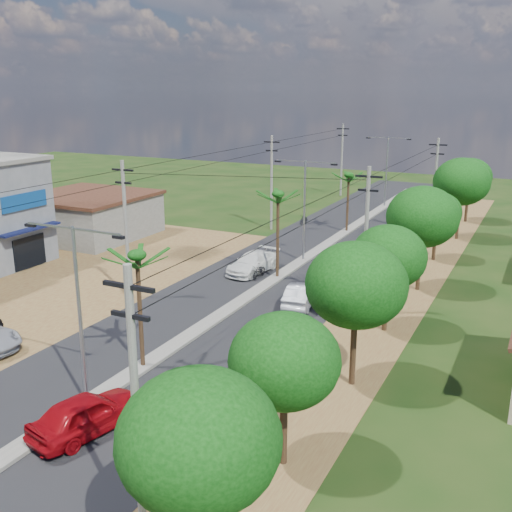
# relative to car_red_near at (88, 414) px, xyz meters

# --- Properties ---
(ground) EXTENTS (160.00, 160.00, 0.00)m
(ground) POSITION_rel_car_red_near_xyz_m (-1.50, 1.60, -0.82)
(ground) COLOR black
(ground) RESTS_ON ground
(road) EXTENTS (12.00, 110.00, 0.04)m
(road) POSITION_rel_car_red_near_xyz_m (-1.50, 16.60, -0.80)
(road) COLOR black
(road) RESTS_ON ground
(median) EXTENTS (1.00, 90.00, 0.18)m
(median) POSITION_rel_car_red_near_xyz_m (-1.50, 19.60, -0.73)
(median) COLOR #605E56
(median) RESTS_ON ground
(dirt_shoulder_east) EXTENTS (5.00, 90.00, 0.03)m
(dirt_shoulder_east) POSITION_rel_car_red_near_xyz_m (7.00, 16.60, -0.80)
(dirt_shoulder_east) COLOR brown
(dirt_shoulder_east) RESTS_ON ground
(low_shed) EXTENTS (10.40, 10.40, 3.95)m
(low_shed) POSITION_rel_car_red_near_xyz_m (-22.50, 25.60, 1.15)
(low_shed) COLOR #605E56
(low_shed) RESTS_ON ground
(tree_east_a) EXTENTS (4.40, 4.40, 6.37)m
(tree_east_a) POSITION_rel_car_red_near_xyz_m (8.00, -4.40, 3.67)
(tree_east_a) COLOR black
(tree_east_a) RESTS_ON ground
(tree_east_b) EXTENTS (4.00, 4.00, 5.83)m
(tree_east_b) POSITION_rel_car_red_near_xyz_m (7.80, 1.60, 3.29)
(tree_east_b) COLOR black
(tree_east_b) RESTS_ON ground
(tree_east_c) EXTENTS (4.60, 4.60, 6.83)m
(tree_east_c) POSITION_rel_car_red_near_xyz_m (8.20, 8.60, 4.04)
(tree_east_c) COLOR black
(tree_east_c) RESTS_ON ground
(tree_east_d) EXTENTS (4.20, 4.20, 6.13)m
(tree_east_d) POSITION_rel_car_red_near_xyz_m (7.90, 15.60, 3.52)
(tree_east_d) COLOR black
(tree_east_d) RESTS_ON ground
(tree_east_e) EXTENTS (4.80, 4.80, 7.14)m
(tree_east_e) POSITION_rel_car_red_near_xyz_m (8.10, 23.60, 4.27)
(tree_east_e) COLOR black
(tree_east_e) RESTS_ON ground
(tree_east_f) EXTENTS (3.80, 3.80, 5.52)m
(tree_east_f) POSITION_rel_car_red_near_xyz_m (7.70, 31.60, 3.07)
(tree_east_f) COLOR black
(tree_east_f) RESTS_ON ground
(tree_east_g) EXTENTS (5.00, 5.00, 7.38)m
(tree_east_g) POSITION_rel_car_red_near_xyz_m (8.30, 39.60, 4.42)
(tree_east_g) COLOR black
(tree_east_g) RESTS_ON ground
(tree_east_h) EXTENTS (4.40, 4.40, 6.52)m
(tree_east_h) POSITION_rel_car_red_near_xyz_m (8.00, 47.60, 3.82)
(tree_east_h) COLOR black
(tree_east_h) RESTS_ON ground
(palm_median_near) EXTENTS (2.00, 2.00, 6.15)m
(palm_median_near) POSITION_rel_car_red_near_xyz_m (-1.50, 5.60, 4.72)
(palm_median_near) COLOR black
(palm_median_near) RESTS_ON ground
(palm_median_mid) EXTENTS (2.00, 2.00, 6.55)m
(palm_median_mid) POSITION_rel_car_red_near_xyz_m (-1.50, 21.60, 5.08)
(palm_median_mid) COLOR black
(palm_median_mid) RESTS_ON ground
(palm_median_far) EXTENTS (2.00, 2.00, 5.85)m
(palm_median_far) POSITION_rel_car_red_near_xyz_m (-1.50, 37.60, 4.44)
(palm_median_far) COLOR black
(palm_median_far) RESTS_ON ground
(streetlight_near) EXTENTS (5.10, 0.18, 8.00)m
(streetlight_near) POSITION_rel_car_red_near_xyz_m (-1.50, 1.60, 3.97)
(streetlight_near) COLOR gray
(streetlight_near) RESTS_ON ground
(streetlight_mid) EXTENTS (5.10, 0.18, 8.00)m
(streetlight_mid) POSITION_rel_car_red_near_xyz_m (-1.50, 26.60, 3.97)
(streetlight_mid) COLOR gray
(streetlight_mid) RESTS_ON ground
(streetlight_far) EXTENTS (5.10, 0.18, 8.00)m
(streetlight_far) POSITION_rel_car_red_near_xyz_m (-1.50, 51.60, 3.97)
(streetlight_far) COLOR gray
(streetlight_far) RESTS_ON ground
(utility_pole_w_b) EXTENTS (1.60, 0.24, 9.00)m
(utility_pole_w_b) POSITION_rel_car_red_near_xyz_m (-8.50, 13.60, 3.94)
(utility_pole_w_b) COLOR #605E56
(utility_pole_w_b) RESTS_ON ground
(utility_pole_w_c) EXTENTS (1.60, 0.24, 9.00)m
(utility_pole_w_c) POSITION_rel_car_red_near_xyz_m (-8.50, 35.60, 3.94)
(utility_pole_w_c) COLOR #605E56
(utility_pole_w_c) RESTS_ON ground
(utility_pole_w_d) EXTENTS (1.60, 0.24, 9.00)m
(utility_pole_w_d) POSITION_rel_car_red_near_xyz_m (-8.50, 56.60, 3.94)
(utility_pole_w_d) COLOR #605E56
(utility_pole_w_d) RESTS_ON ground
(utility_pole_e_a) EXTENTS (1.60, 0.24, 9.00)m
(utility_pole_e_a) POSITION_rel_car_red_near_xyz_m (6.00, -4.40, 3.94)
(utility_pole_e_a) COLOR #605E56
(utility_pole_e_a) RESTS_ON ground
(utility_pole_e_b) EXTENTS (1.60, 0.24, 9.00)m
(utility_pole_e_b) POSITION_rel_car_red_near_xyz_m (6.00, 17.60, 3.94)
(utility_pole_e_b) COLOR #605E56
(utility_pole_e_b) RESTS_ON ground
(utility_pole_e_c) EXTENTS (1.60, 0.24, 9.00)m
(utility_pole_e_c) POSITION_rel_car_red_near_xyz_m (6.00, 39.60, 3.94)
(utility_pole_e_c) COLOR #605E56
(utility_pole_e_c) RESTS_ON ground
(car_red_near) EXTENTS (3.00, 5.13, 1.64)m
(car_red_near) POSITION_rel_car_red_near_xyz_m (0.00, 0.00, 0.00)
(car_red_near) COLOR maroon
(car_red_near) RESTS_ON ground
(car_silver_mid) EXTENTS (2.16, 4.57, 1.45)m
(car_silver_mid) POSITION_rel_car_red_near_xyz_m (2.18, 17.19, -0.09)
(car_silver_mid) COLOR #A7A9B0
(car_silver_mid) RESTS_ON ground
(car_white_far) EXTENTS (2.62, 5.30, 1.48)m
(car_white_far) POSITION_rel_car_red_near_xyz_m (-3.73, 22.09, -0.08)
(car_white_far) COLOR silver
(car_white_far) RESTS_ON ground
(moto_rider_west_a) EXTENTS (0.71, 1.94, 1.01)m
(moto_rider_west_a) POSITION_rel_car_red_near_xyz_m (-2.70, 21.09, -0.31)
(moto_rider_west_a) COLOR black
(moto_rider_west_a) RESTS_ON ground
(moto_rider_west_b) EXTENTS (0.59, 1.58, 0.93)m
(moto_rider_west_b) POSITION_rel_car_red_near_xyz_m (-6.50, 39.12, -0.35)
(moto_rider_west_b) COLOR black
(moto_rider_west_b) RESTS_ON ground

